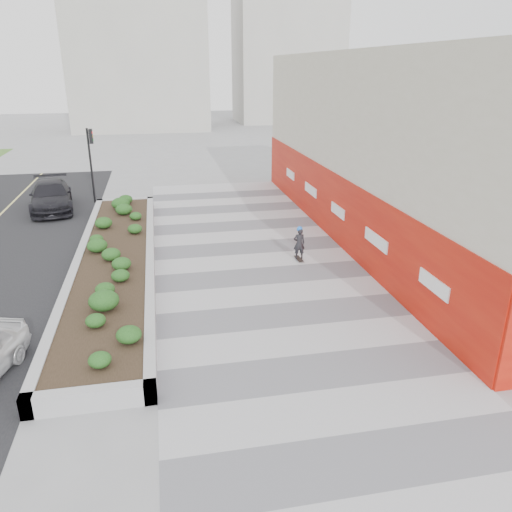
# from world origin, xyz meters

# --- Properties ---
(ground) EXTENTS (160.00, 160.00, 0.00)m
(ground) POSITION_xyz_m (0.00, 0.00, 0.00)
(ground) COLOR gray
(ground) RESTS_ON ground
(walkway) EXTENTS (8.00, 36.00, 0.01)m
(walkway) POSITION_xyz_m (0.00, 3.00, 0.01)
(walkway) COLOR #A8A8AD
(walkway) RESTS_ON ground
(building) EXTENTS (6.04, 24.08, 8.00)m
(building) POSITION_xyz_m (6.98, 8.98, 3.98)
(building) COLOR beige
(building) RESTS_ON ground
(planter) EXTENTS (3.00, 18.00, 0.90)m
(planter) POSITION_xyz_m (-5.50, 7.00, 0.42)
(planter) COLOR #9E9EA0
(planter) RESTS_ON ground
(traffic_signal_near) EXTENTS (0.33, 0.28, 4.20)m
(traffic_signal_near) POSITION_xyz_m (-7.23, 17.50, 2.76)
(traffic_signal_near) COLOR black
(traffic_signal_near) RESTS_ON ground
(distant_bldg_north_l) EXTENTS (16.00, 12.00, 20.00)m
(distant_bldg_north_l) POSITION_xyz_m (-5.00, 55.00, 10.00)
(distant_bldg_north_l) COLOR #ADAAA3
(distant_bldg_north_l) RESTS_ON ground
(distant_bldg_north_r) EXTENTS (14.00, 10.00, 24.00)m
(distant_bldg_north_r) POSITION_xyz_m (15.00, 60.00, 12.00)
(distant_bldg_north_r) COLOR #ADAAA3
(distant_bldg_north_r) RESTS_ON ground
(manhole_cover) EXTENTS (0.44, 0.44, 0.01)m
(manhole_cover) POSITION_xyz_m (0.50, 3.00, 0.00)
(manhole_cover) COLOR #595654
(manhole_cover) RESTS_ON ground
(skateboarder) EXTENTS (0.48, 0.73, 1.44)m
(skateboarder) POSITION_xyz_m (1.75, 6.33, 0.73)
(skateboarder) COLOR beige
(skateboarder) RESTS_ON ground
(car_dark) EXTENTS (2.92, 5.49, 1.52)m
(car_dark) POSITION_xyz_m (-9.43, 16.35, 0.76)
(car_dark) COLOR black
(car_dark) RESTS_ON ground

